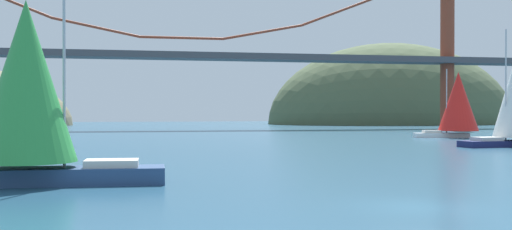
# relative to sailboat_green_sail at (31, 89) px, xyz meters

# --- Properties ---
(ground_plane) EXTENTS (360.00, 360.00, 0.00)m
(ground_plane) POSITION_rel_sailboat_green_sail_xyz_m (15.04, -10.18, -4.62)
(ground_plane) COLOR navy
(headland_right) EXTENTS (67.84, 44.00, 43.30)m
(headland_right) POSITION_rel_sailboat_green_sail_xyz_m (75.04, 124.82, -4.62)
(headland_right) COLOR #4C5B3D
(headland_right) RESTS_ON ground_plane
(suspension_bridge) EXTENTS (143.91, 6.00, 35.30)m
(suspension_bridge) POSITION_rel_sailboat_green_sail_xyz_m (15.04, 84.82, 10.58)
(suspension_bridge) COLOR brown
(suspension_bridge) RESTS_ON ground_plane
(sailboat_green_sail) EXTENTS (9.13, 5.02, 10.29)m
(sailboat_green_sail) POSITION_rel_sailboat_green_sail_xyz_m (0.00, 0.00, 0.00)
(sailboat_green_sail) COLOR navy
(sailboat_green_sail) RESTS_ON ground_plane
(sailboat_red_spinnaker) EXTENTS (8.89, 6.01, 9.07)m
(sailboat_red_spinnaker) POSITION_rel_sailboat_green_sail_xyz_m (47.56, 43.55, 0.01)
(sailboat_red_spinnaker) COLOR white
(sailboat_red_spinnaker) RESTS_ON ground_plane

